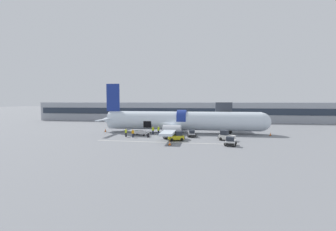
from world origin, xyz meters
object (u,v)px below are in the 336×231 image
Objects in this scene: baggage_tug_spare at (177,137)px; ground_crew_supervisor at (133,133)px; baggage_tug_rear at (192,134)px; baggage_cart_loading at (140,133)px; ground_crew_loader_b at (158,130)px; suitcase_on_tarmac_upright at (148,136)px; baggage_tug_mid at (230,142)px; airplane at (180,121)px; ground_crew_driver at (126,132)px; baggage_tug_lead at (226,136)px; ground_crew_loader_a at (153,130)px.

baggage_tug_spare reaches higher than ground_crew_supervisor.
baggage_tug_rear is 10.46m from baggage_cart_loading.
suitcase_on_tarmac_upright is (-1.24, -3.87, -0.57)m from ground_crew_loader_b.
baggage_tug_spare is 9.41m from baggage_cart_loading.
baggage_tug_mid is at bearing -25.79° from baggage_cart_loading.
airplane is at bearing 33.15° from baggage_cart_loading.
ground_crew_driver is (-19.08, 5.82, 0.25)m from baggage_tug_mid.
suitcase_on_tarmac_upright is at bearing 1.00° from ground_crew_driver.
baggage_tug_lead is at bearing 9.54° from baggage_tug_spare.
baggage_tug_rear is at bearing -1.47° from baggage_cart_loading.
baggage_tug_lead is at bearing 91.86° from baggage_tug_mid.
baggage_cart_loading is 2.65× the size of ground_crew_driver.
baggage_tug_rear is at bearing 13.39° from suitcase_on_tarmac_upright.
ground_crew_loader_a is at bearing 159.87° from baggage_tug_lead.
ground_crew_supervisor is at bearing -104.64° from baggage_cart_loading.
ground_crew_loader_a is (-14.61, 9.95, 0.28)m from baggage_tug_mid.
baggage_tug_lead is 17.04m from baggage_cart_loading.
baggage_tug_mid reaches higher than baggage_tug_rear.
ground_crew_loader_b is at bearing 25.46° from baggage_cart_loading.
baggage_tug_lead is 17.41m from ground_crew_supervisor.
baggage_tug_spare is at bearing 160.08° from baggage_tug_mid.
baggage_tug_mid is at bearing -21.92° from suitcase_on_tarmac_upright.
ground_crew_loader_a is 4.09m from suitcase_on_tarmac_upright.
baggage_cart_loading is at bearing 45.78° from ground_crew_driver.
suitcase_on_tarmac_upright is at bearing -90.61° from ground_crew_loader_a.
ground_crew_loader_a is at bearing 89.39° from suitcase_on_tarmac_upright.
ground_crew_loader_a reaches higher than baggage_tug_mid.
airplane is at bearing 137.20° from baggage_tug_lead.
baggage_cart_loading is at bearing 75.36° from ground_crew_supervisor.
baggage_tug_lead is 15.40m from ground_crew_loader_a.
baggage_cart_loading is at bearing 148.35° from baggage_tug_spare.
ground_crew_loader_b is (-4.59, 6.57, 0.23)m from baggage_tug_spare.
baggage_tug_rear is at bearing 129.01° from baggage_tug_mid.
ground_crew_loader_a is (-8.24, 2.09, 0.32)m from baggage_tug_rear.
baggage_cart_loading is 3.13m from suitcase_on_tarmac_upright.
ground_crew_driver is at bearing 165.67° from baggage_tug_spare.
ground_crew_loader_b reaches higher than ground_crew_loader_a.
ground_crew_loader_a is at bearing 39.31° from baggage_cart_loading.
ground_crew_driver is at bearing 176.48° from baggage_tug_lead.
baggage_cart_loading is 3.82m from ground_crew_loader_b.
suitcase_on_tarmac_upright is at bearing -166.61° from baggage_tug_rear.
baggage_cart_loading is 5.31× the size of suitcase_on_tarmac_upright.
baggage_tug_mid is 16.59m from ground_crew_loader_b.
ground_crew_loader_a is (-14.46, 5.30, 0.15)m from baggage_tug_lead.
baggage_tug_spare is 1.93× the size of ground_crew_supervisor.
ground_crew_loader_b is (1.20, -0.19, 0.04)m from ground_crew_loader_a.
baggage_tug_mid is 3.34× the size of suitcase_on_tarmac_upright.
baggage_tug_rear is 0.62× the size of baggage_cart_loading.
airplane is 45.79× the size of suitcase_on_tarmac_upright.
baggage_tug_mid is 1.67× the size of ground_crew_driver.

